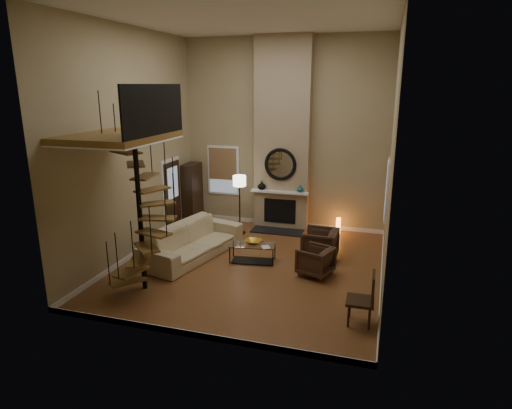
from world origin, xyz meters
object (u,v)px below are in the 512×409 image
(sofa, at_px, (193,241))
(armchair_near, at_px, (323,245))
(hutch, at_px, (192,192))
(armchair_far, at_px, (318,261))
(side_chair, at_px, (365,297))
(coffee_table, at_px, (253,251))
(accent_lamp, at_px, (338,226))
(floor_lamp, at_px, (239,185))

(sofa, height_order, armchair_near, sofa)
(hutch, height_order, armchair_far, hutch)
(armchair_far, relative_size, side_chair, 0.70)
(armchair_near, bearing_deg, coffee_table, -63.26)
(accent_lamp, bearing_deg, hutch, -178.50)
(hutch, relative_size, floor_lamp, 1.06)
(hutch, relative_size, accent_lamp, 3.80)
(armchair_near, xyz_separation_m, coffee_table, (-1.60, -0.72, -0.07))
(sofa, bearing_deg, floor_lamp, -2.23)
(accent_lamp, xyz_separation_m, side_chair, (1.00, -4.83, 0.28))
(armchair_far, bearing_deg, floor_lamp, -112.52)
(armchair_near, distance_m, accent_lamp, 1.96)
(floor_lamp, bearing_deg, armchair_far, -41.40)
(hutch, distance_m, accent_lamp, 4.55)
(sofa, distance_m, armchair_far, 3.21)
(armchair_near, distance_m, floor_lamp, 3.04)
(coffee_table, relative_size, accent_lamp, 2.46)
(coffee_table, relative_size, side_chair, 1.15)
(coffee_table, relative_size, floor_lamp, 0.68)
(sofa, xyz_separation_m, accent_lamp, (3.31, 2.71, -0.15))
(armchair_near, relative_size, side_chair, 0.84)
(sofa, height_order, coffee_table, sofa)
(hutch, bearing_deg, floor_lamp, -19.07)
(hutch, bearing_deg, armchair_far, -33.71)
(accent_lamp, bearing_deg, sofa, -140.67)
(hutch, bearing_deg, side_chair, -40.65)
(sofa, distance_m, armchair_near, 3.24)
(armchair_far, relative_size, floor_lamp, 0.41)
(armchair_near, xyz_separation_m, side_chair, (1.16, -2.89, 0.17))
(floor_lamp, bearing_deg, armchair_near, -25.39)
(sofa, relative_size, side_chair, 2.88)
(armchair_far, bearing_deg, sofa, -76.83)
(armchair_far, height_order, accent_lamp, armchair_far)
(hutch, height_order, side_chair, hutch)
(armchair_near, height_order, side_chair, side_chair)
(sofa, distance_m, side_chair, 4.81)
(sofa, xyz_separation_m, coffee_table, (1.55, 0.05, -0.11))
(accent_lamp, bearing_deg, coffee_table, -123.44)
(coffee_table, distance_m, floor_lamp, 2.45)
(armchair_far, distance_m, accent_lamp, 3.04)
(hutch, distance_m, sofa, 2.90)
(sofa, relative_size, armchair_near, 3.44)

